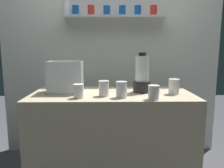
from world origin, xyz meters
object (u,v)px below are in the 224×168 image
object	(u,v)px
carrot_display_bin	(65,83)
juice_cup_orange_left	(104,89)
blender_pitcher	(142,76)
juice_cup_beet_right	(154,93)
juice_cup_mango_far_right	(174,87)
juice_cup_orange_middle	(121,90)
juice_cup_orange_far_left	(79,92)

from	to	relation	value
carrot_display_bin	juice_cup_orange_left	world-z (taller)	carrot_display_bin
blender_pitcher	juice_cup_beet_right	size ratio (longest dim) A/B	3.19
juice_cup_beet_right	juice_cup_mango_far_right	distance (m)	0.29
carrot_display_bin	juice_cup_orange_middle	world-z (taller)	carrot_display_bin
juice_cup_orange_far_left	blender_pitcher	bearing A→B (deg)	22.73
juice_cup_orange_far_left	carrot_display_bin	bearing A→B (deg)	122.58
carrot_display_bin	juice_cup_beet_right	xyz separation A→B (m)	(0.73, -0.29, -0.04)
juice_cup_orange_left	juice_cup_mango_far_right	world-z (taller)	juice_cup_mango_far_right
juice_cup_beet_right	juice_cup_orange_left	bearing A→B (deg)	161.72
juice_cup_mango_far_right	juice_cup_orange_middle	bearing A→B (deg)	-164.35
juice_cup_beet_right	carrot_display_bin	bearing A→B (deg)	158.39
carrot_display_bin	juice_cup_beet_right	size ratio (longest dim) A/B	2.67
carrot_display_bin	blender_pitcher	distance (m)	0.68
juice_cup_mango_far_right	blender_pitcher	bearing A→B (deg)	162.14
carrot_display_bin	juice_cup_beet_right	distance (m)	0.78
juice_cup_orange_left	juice_cup_orange_middle	xyz separation A→B (m)	(0.14, -0.06, 0.00)
juice_cup_orange_middle	juice_cup_orange_far_left	bearing A→B (deg)	-178.32
blender_pitcher	juice_cup_mango_far_right	size ratio (longest dim) A/B	2.70
carrot_display_bin	juice_cup_orange_far_left	xyz separation A→B (m)	(0.15, -0.23, -0.04)
juice_cup_orange_left	juice_cup_mango_far_right	size ratio (longest dim) A/B	0.97
blender_pitcher	juice_cup_orange_far_left	bearing A→B (deg)	-157.27
juice_cup_orange_left	juice_cup_beet_right	xyz separation A→B (m)	(0.38, -0.13, -0.01)
carrot_display_bin	juice_cup_orange_middle	distance (m)	0.53
carrot_display_bin	juice_cup_orange_far_left	bearing A→B (deg)	-57.42
juice_cup_beet_right	juice_cup_mango_far_right	size ratio (longest dim) A/B	0.85
juice_cup_orange_far_left	juice_cup_mango_far_right	xyz separation A→B (m)	(0.79, 0.14, 0.01)
blender_pitcher	juice_cup_mango_far_right	world-z (taller)	blender_pitcher
juice_cup_orange_left	juice_cup_beet_right	bearing A→B (deg)	-18.28
carrot_display_bin	juice_cup_mango_far_right	world-z (taller)	carrot_display_bin
juice_cup_orange_far_left	juice_cup_orange_middle	size ratio (longest dim) A/B	0.86
carrot_display_bin	juice_cup_beet_right	bearing A→B (deg)	-21.61
juice_cup_orange_middle	juice_cup_beet_right	bearing A→B (deg)	-15.61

